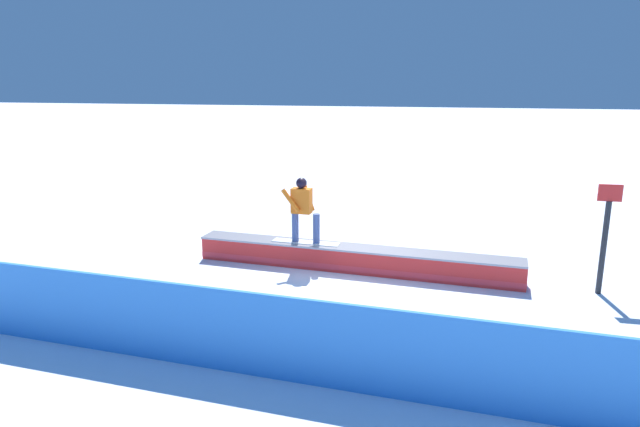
{
  "coord_description": "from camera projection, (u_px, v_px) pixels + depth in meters",
  "views": [
    {
      "loc": [
        -1.53,
        10.97,
        3.9
      ],
      "look_at": [
        0.52,
        0.95,
        1.4
      ],
      "focal_mm": 32.07,
      "sensor_mm": 36.0,
      "label": 1
    }
  ],
  "objects": [
    {
      "name": "ground_plane",
      "position": [
        354.0,
        270.0,
        11.66
      ],
      "size": [
        120.0,
        120.0,
        0.0
      ],
      "primitive_type": "plane",
      "color": "white"
    },
    {
      "name": "grind_box",
      "position": [
        354.0,
        260.0,
        11.61
      ],
      "size": [
        6.66,
        1.22,
        0.5
      ],
      "color": "red",
      "rests_on": "ground_plane"
    },
    {
      "name": "snowboarder",
      "position": [
        303.0,
        208.0,
        11.69
      ],
      "size": [
        1.44,
        0.42,
        1.36
      ],
      "color": "silver",
      "rests_on": "grind_box"
    },
    {
      "name": "safety_fence",
      "position": [
        304.0,
        342.0,
        7.27
      ],
      "size": [
        11.91,
        1.25,
        1.17
      ],
      "primitive_type": "cube",
      "rotation": [
        0.0,
        0.0,
        -0.1
      ],
      "color": "#3385EC",
      "rests_on": "ground_plane"
    },
    {
      "name": "trail_marker",
      "position": [
        605.0,
        236.0,
        10.2
      ],
      "size": [
        0.4,
        0.1,
        2.02
      ],
      "color": "#262628",
      "rests_on": "ground_plane"
    }
  ]
}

